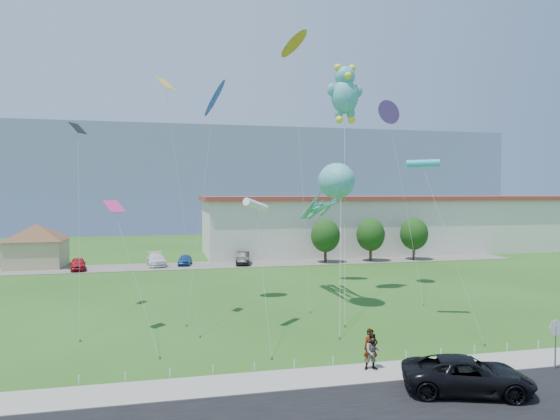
% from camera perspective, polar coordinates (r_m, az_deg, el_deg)
% --- Properties ---
extents(ground, '(160.00, 160.00, 0.00)m').
position_cam_1_polar(ground, '(27.86, 7.20, -16.26)').
color(ground, '#244D15').
rests_on(ground, ground).
extents(sidewalk, '(80.00, 2.50, 0.10)m').
position_cam_1_polar(sidewalk, '(25.42, 9.42, -17.97)').
color(sidewalk, gray).
rests_on(sidewalk, ground).
extents(parking_strip, '(70.00, 6.00, 0.06)m').
position_cam_1_polar(parking_strip, '(61.16, -4.09, -6.17)').
color(parking_strip, '#59544C').
rests_on(parking_strip, ground).
extents(hill_ridge, '(160.00, 50.00, 25.00)m').
position_cam_1_polar(hill_ridge, '(145.20, -9.14, 3.47)').
color(hill_ridge, '#7585A2').
rests_on(hill_ridge, ground).
extents(pavilion, '(9.20, 9.20, 5.00)m').
position_cam_1_polar(pavilion, '(64.87, -26.02, -3.24)').
color(pavilion, tan).
rests_on(pavilion, ground).
extents(warehouse, '(61.00, 15.00, 8.20)m').
position_cam_1_polar(warehouse, '(77.40, 14.25, -1.47)').
color(warehouse, beige).
rests_on(warehouse, ground).
extents(stop_sign, '(0.80, 0.07, 2.50)m').
position_cam_1_polar(stop_sign, '(28.59, 28.98, -12.12)').
color(stop_sign, slate).
rests_on(stop_sign, ground).
extents(rope_fence, '(26.05, 0.05, 0.50)m').
position_cam_1_polar(rope_fence, '(26.62, 8.20, -16.57)').
color(rope_fence, white).
rests_on(rope_fence, ground).
extents(tree_near, '(3.60, 3.60, 5.47)m').
position_cam_1_polar(tree_near, '(62.10, 5.21, -2.93)').
color(tree_near, '#3F2B19').
rests_on(tree_near, ground).
extents(tree_mid, '(3.60, 3.60, 5.47)m').
position_cam_1_polar(tree_mid, '(64.19, 10.32, -2.80)').
color(tree_mid, '#3F2B19').
rests_on(tree_mid, ground).
extents(tree_far, '(3.60, 3.60, 5.47)m').
position_cam_1_polar(tree_far, '(66.76, 15.07, -2.65)').
color(tree_far, '#3F2B19').
rests_on(tree_far, ground).
extents(suv, '(6.01, 4.12, 1.53)m').
position_cam_1_polar(suv, '(24.14, 20.63, -17.23)').
color(suv, black).
rests_on(suv, road).
extents(pedestrian_left, '(0.76, 0.55, 1.95)m').
position_cam_1_polar(pedestrian_left, '(25.71, 10.33, -15.33)').
color(pedestrian_left, gray).
rests_on(pedestrian_left, sidewalk).
extents(pedestrian_right, '(0.92, 0.75, 1.76)m').
position_cam_1_polar(pedestrian_right, '(25.61, 10.59, -15.63)').
color(pedestrian_right, gray).
rests_on(pedestrian_right, sidewalk).
extents(parked_car_red, '(2.27, 4.21, 1.36)m').
position_cam_1_polar(parked_car_red, '(60.44, -22.09, -5.74)').
color(parked_car_red, '#AF151F').
rests_on(parked_car_red, parking_strip).
extents(parked_car_white, '(2.62, 5.26, 1.47)m').
position_cam_1_polar(parked_car_white, '(61.38, -13.97, -5.48)').
color(parked_car_white, white).
rests_on(parked_car_white, parking_strip).
extents(parked_car_blue, '(1.94, 3.77, 1.23)m').
position_cam_1_polar(parked_car_blue, '(61.18, -10.82, -5.59)').
color(parked_car_blue, navy).
rests_on(parked_car_blue, parking_strip).
extents(parked_car_black, '(2.25, 4.64, 1.46)m').
position_cam_1_polar(parked_car_black, '(60.80, -4.29, -5.50)').
color(parked_car_black, black).
rests_on(parked_car_black, parking_strip).
extents(octopus_kite, '(3.90, 14.84, 10.95)m').
position_cam_1_polar(octopus_kite, '(38.99, 5.82, 2.15)').
color(octopus_kite, teal).
rests_on(octopus_kite, ground).
extents(teddy_bear_kite, '(5.25, 11.18, 19.60)m').
position_cam_1_polar(teddy_bear_kite, '(43.83, 7.43, 13.19)').
color(teddy_bear_kite, teal).
rests_on(teddy_bear_kite, ground).
extents(small_kite_purple, '(1.80, 8.11, 16.71)m').
position_cam_1_polar(small_kite_purple, '(46.95, 12.41, 10.45)').
color(small_kite_purple, '#8239E4').
rests_on(small_kite_purple, ground).
extents(small_kite_yellow, '(2.61, 5.05, 16.42)m').
position_cam_1_polar(small_kite_yellow, '(34.16, -12.49, 10.60)').
color(small_kite_yellow, yellow).
rests_on(small_kite_yellow, ground).
extents(small_kite_black, '(2.00, 8.89, 13.85)m').
position_cam_1_polar(small_kite_black, '(38.43, -22.09, 6.27)').
color(small_kite_black, black).
rests_on(small_kite_black, ground).
extents(small_kite_cyan, '(0.88, 7.38, 11.14)m').
position_cam_1_polar(small_kite_cyan, '(35.27, 16.05, 4.99)').
color(small_kite_cyan, '#2FB8D5').
rests_on(small_kite_cyan, ground).
extents(small_kite_orange, '(2.24, 10.72, 22.96)m').
position_cam_1_polar(small_kite_orange, '(47.27, 1.63, 17.81)').
color(small_kite_orange, gold).
rests_on(small_kite_orange, ground).
extents(small_kite_blue, '(3.41, 7.03, 16.73)m').
position_cam_1_polar(small_kite_blue, '(39.62, -7.57, 12.10)').
color(small_kite_blue, blue).
rests_on(small_kite_blue, ground).
extents(small_kite_pink, '(3.46, 6.35, 8.31)m').
position_cam_1_polar(small_kite_pink, '(31.82, -18.01, -1.06)').
color(small_kite_pink, '#D93075').
rests_on(small_kite_pink, ground).
extents(small_kite_white, '(0.54, 7.23, 8.36)m').
position_cam_1_polar(small_kite_white, '(31.67, -2.77, 0.44)').
color(small_kite_white, white).
rests_on(small_kite_white, ground).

